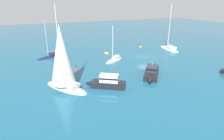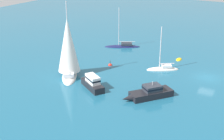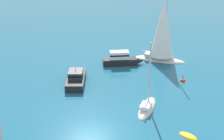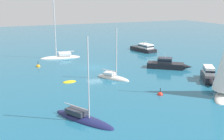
# 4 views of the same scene
# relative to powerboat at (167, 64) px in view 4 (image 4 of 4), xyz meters

# --- Properties ---
(ground_plane) EXTENTS (160.00, 160.00, 0.00)m
(ground_plane) POSITION_rel_powerboat_xyz_m (5.30, 11.21, -0.70)
(ground_plane) COLOR #1E607F
(powerboat) EXTENTS (5.85, 6.89, 2.38)m
(powerboat) POSITION_rel_powerboat_xyz_m (0.00, 0.00, 0.00)
(powerboat) COLOR black
(powerboat) RESTS_ON ground
(launch) EXTENTS (8.47, 3.43, 2.43)m
(launch) POSITION_rel_powerboat_xyz_m (15.58, -4.13, 0.00)
(launch) COLOR black
(launch) RESTS_ON ground
(sloop) EXTENTS (7.37, 5.23, 8.76)m
(sloop) POSITION_rel_powerboat_xyz_m (-14.51, 19.41, -0.57)
(sloop) COLOR #191E4C
(sloop) RESTS_ON ground
(ketch) EXTENTS (3.15, 8.09, 12.14)m
(ketch) POSITION_rel_powerboat_xyz_m (15.41, 14.78, -0.48)
(ketch) COLOR silver
(ketch) RESTS_ON ground
(skiff) EXTENTS (1.12, 2.05, 0.47)m
(skiff) POSITION_rel_powerboat_xyz_m (-1.56, 17.43, -0.70)
(skiff) COLOR yellow
(skiff) RESTS_ON ground
(ketch_1) EXTENTS (5.48, 4.24, 8.08)m
(ketch_1) POSITION_rel_powerboat_xyz_m (-2.27, 10.96, -0.55)
(ketch_1) COLOR silver
(ketch_1) RESTS_ON ground
(motor_cruiser) EXTENTS (5.96, 4.42, 2.09)m
(motor_cruiser) POSITION_rel_powerboat_xyz_m (-8.76, -1.31, 0.16)
(motor_cruiser) COLOR black
(motor_cruiser) RESTS_ON ground
(channel_buoy) EXTENTS (0.75, 0.75, 1.34)m
(channel_buoy) POSITION_rel_powerboat_xyz_m (9.68, 20.08, -0.69)
(channel_buoy) COLOR orange
(channel_buoy) RESTS_ON ground
(mooring_buoy) EXTENTS (0.71, 0.71, 1.23)m
(mooring_buoy) POSITION_rel_powerboat_xyz_m (-11.21, 8.40, -0.69)
(mooring_buoy) COLOR red
(mooring_buoy) RESTS_ON ground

